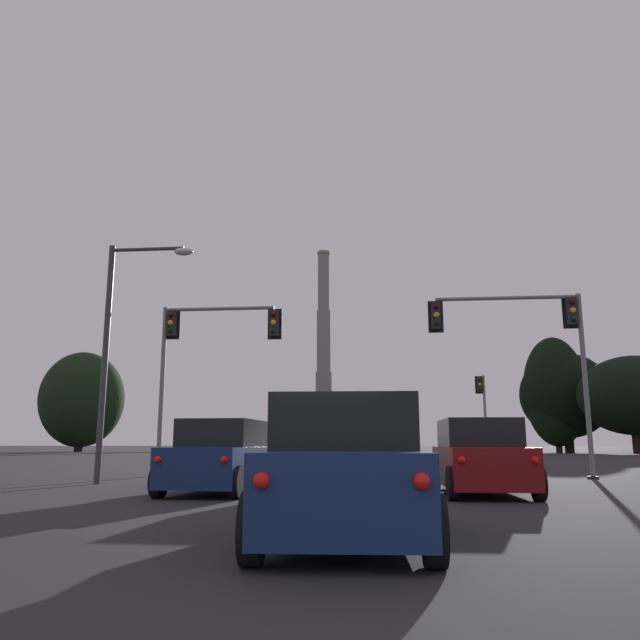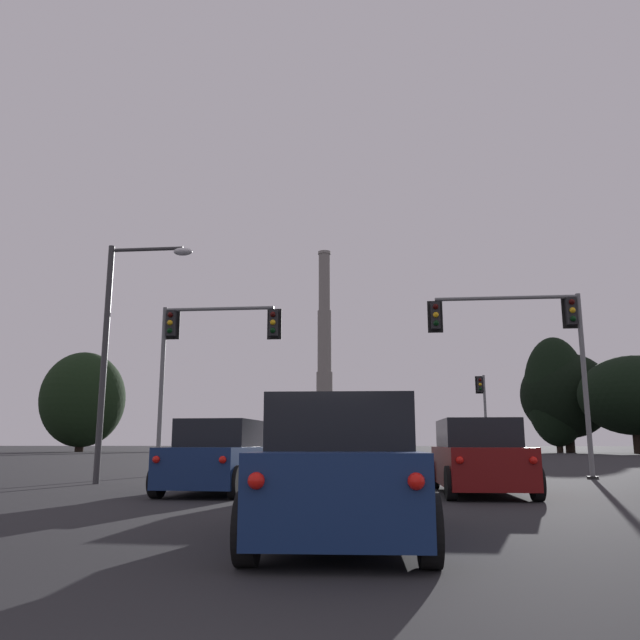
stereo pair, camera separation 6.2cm
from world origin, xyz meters
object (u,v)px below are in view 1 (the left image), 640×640
at_px(suv_right_lane_front, 479,458).
at_px(suv_center_lane_front, 351,457).
at_px(traffic_light_overhead_right, 532,336).
at_px(street_lamp, 120,333).
at_px(suv_center_lane_second, 345,470).
at_px(traffic_light_far_right, 483,404).
at_px(suv_left_lane_front, 223,457).
at_px(traffic_light_overhead_left, 201,346).
at_px(smokestack, 324,368).

bearing_deg(suv_right_lane_front, suv_center_lane_front, 174.60).
xyz_separation_m(traffic_light_overhead_right, street_lamp, (-14.14, -4.36, -0.38)).
bearing_deg(street_lamp, suv_center_lane_second, -53.17).
bearing_deg(street_lamp, traffic_light_far_right, 59.07).
relative_size(traffic_light_overhead_right, street_lamp, 0.87).
height_order(suv_center_lane_second, suv_left_lane_front, same).
bearing_deg(traffic_light_overhead_left, suv_right_lane_front, -38.24).
xyz_separation_m(suv_right_lane_front, street_lamp, (-10.94, 2.82, 3.92)).
height_order(suv_right_lane_front, street_lamp, street_lamp).
xyz_separation_m(traffic_light_overhead_left, street_lamp, (-1.29, -4.79, -0.28)).
relative_size(suv_left_lane_front, smokestack, 0.10).
height_order(suv_left_lane_front, traffic_light_overhead_right, traffic_light_overhead_right).
xyz_separation_m(suv_left_lane_front, traffic_light_far_right, (11.28, 28.99, 3.06)).
bearing_deg(street_lamp, traffic_light_overhead_right, 17.15).
xyz_separation_m(suv_center_lane_second, traffic_light_far_right, (7.61, 36.72, 3.06)).
bearing_deg(suv_center_lane_second, traffic_light_overhead_left, 111.08).
relative_size(suv_center_lane_front, suv_right_lane_front, 1.01).
relative_size(suv_left_lane_front, traffic_light_overhead_right, 0.73).
height_order(suv_center_lane_front, traffic_light_overhead_right, traffic_light_overhead_right).
distance_m(suv_center_lane_second, smokestack, 150.52).
bearing_deg(traffic_light_overhead_left, suv_left_lane_front, -68.57).
bearing_deg(suv_left_lane_front, traffic_light_overhead_left, 114.24).
height_order(traffic_light_far_right, traffic_light_overhead_left, traffic_light_overhead_left).
bearing_deg(suv_left_lane_front, traffic_light_far_right, 71.54).
relative_size(suv_center_lane_second, suv_right_lane_front, 1.01).
bearing_deg(traffic_light_overhead_right, traffic_light_far_right, 86.15).
relative_size(suv_left_lane_front, traffic_light_far_right, 0.83).
height_order(suv_center_lane_front, suv_right_lane_front, same).
distance_m(suv_center_lane_second, suv_left_lane_front, 8.56).
xyz_separation_m(suv_left_lane_front, traffic_light_overhead_left, (-3.04, 7.73, 4.20)).
relative_size(suv_center_lane_front, suv_left_lane_front, 1.00).
bearing_deg(suv_left_lane_front, suv_right_lane_front, 3.87).
relative_size(suv_right_lane_front, street_lamp, 0.63).
relative_size(traffic_light_far_right, traffic_light_overhead_left, 0.90).
bearing_deg(smokestack, suv_right_lane_front, -83.06).
distance_m(suv_center_lane_second, street_lamp, 13.90).
xyz_separation_m(suv_right_lane_front, traffic_light_overhead_left, (-9.66, 7.61, 4.20)).
bearing_deg(suv_left_lane_front, smokestack, 97.08).
height_order(suv_center_lane_front, traffic_light_far_right, traffic_light_far_right).
relative_size(suv_center_lane_second, smokestack, 0.10).
bearing_deg(street_lamp, suv_right_lane_front, -14.46).
height_order(suv_left_lane_front, street_lamp, street_lamp).
xyz_separation_m(suv_center_lane_front, traffic_light_overhead_right, (6.48, 6.92, 4.30)).
xyz_separation_m(suv_center_lane_second, traffic_light_overhead_right, (6.15, 15.04, 4.30)).
distance_m(suv_center_lane_second, traffic_light_overhead_right, 16.80).
bearing_deg(suv_center_lane_second, traffic_light_overhead_right, 65.37).
distance_m(traffic_light_overhead_right, traffic_light_overhead_left, 12.87).
height_order(traffic_light_far_right, traffic_light_overhead_right, traffic_light_overhead_right).
xyz_separation_m(traffic_light_far_right, smokestack, (-21.81, 111.92, 16.02)).
height_order(suv_center_lane_front, street_lamp, street_lamp).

